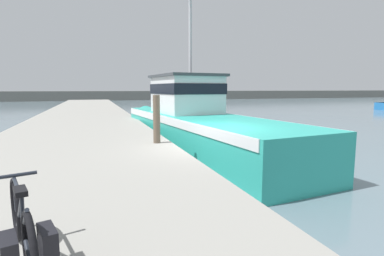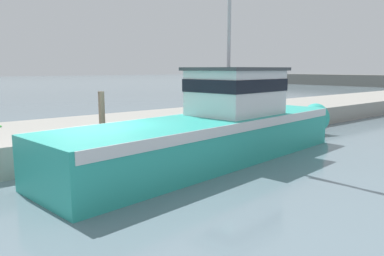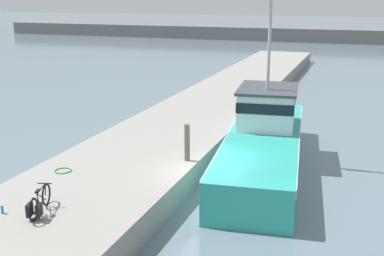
{
  "view_description": "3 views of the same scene",
  "coord_description": "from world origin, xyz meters",
  "views": [
    {
      "loc": [
        -3.19,
        -8.13,
        2.66
      ],
      "look_at": [
        -0.72,
        -0.67,
        1.62
      ],
      "focal_mm": 28.0,
      "sensor_mm": 36.0,
      "label": 1
    },
    {
      "loc": [
        10.69,
        -5.02,
        3.25
      ],
      "look_at": [
        0.1,
        3.76,
        1.06
      ],
      "focal_mm": 35.0,
      "sensor_mm": 36.0,
      "label": 2
    },
    {
      "loc": [
        4.89,
        -16.02,
        7.34
      ],
      "look_at": [
        -1.96,
        3.11,
        1.68
      ],
      "focal_mm": 45.0,
      "sensor_mm": 36.0,
      "label": 3
    }
  ],
  "objects": [
    {
      "name": "mooring_post",
      "position": [
        -1.36,
        0.86,
        1.73
      ],
      "size": [
        0.22,
        0.22,
        1.47
      ],
      "primitive_type": "cylinder",
      "color": "brown",
      "rests_on": "dock_pier"
    },
    {
      "name": "bicycle_touring",
      "position": [
        -3.83,
        -5.21,
        1.35
      ],
      "size": [
        0.74,
        1.72,
        0.77
      ],
      "rotation": [
        0.0,
        0.0,
        0.3
      ],
      "color": "black",
      "rests_on": "dock_pier"
    },
    {
      "name": "ground_plane",
      "position": [
        0.0,
        0.0,
        0.0
      ],
      "size": [
        320.0,
        320.0,
        0.0
      ],
      "primitive_type": "plane",
      "color": "slate"
    },
    {
      "name": "dock_pier",
      "position": [
        -3.75,
        0.0,
        0.5
      ],
      "size": [
        5.7,
        80.0,
        1.0
      ],
      "primitive_type": "cube",
      "color": "gray",
      "rests_on": "ground_plane"
    },
    {
      "name": "hose_coil",
      "position": [
        -5.3,
        -1.83,
        1.02
      ],
      "size": [
        0.64,
        0.64,
        0.04
      ],
      "primitive_type": "torus",
      "color": "green",
      "rests_on": "dock_pier"
    },
    {
      "name": "fishing_boat_main",
      "position": [
        1.03,
        4.37,
        1.19
      ],
      "size": [
        4.42,
        14.54,
        9.41
      ],
      "rotation": [
        0.0,
        0.0,
        0.11
      ],
      "color": "teal",
      "rests_on": "ground_plane"
    },
    {
      "name": "water_bottle_on_curb",
      "position": [
        -4.92,
        -5.5,
        1.12
      ],
      "size": [
        0.07,
        0.07,
        0.25
      ],
      "primitive_type": "cylinder",
      "color": "blue",
      "rests_on": "dock_pier"
    }
  ]
}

